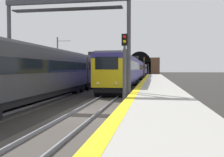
# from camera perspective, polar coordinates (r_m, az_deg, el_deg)

# --- Properties ---
(ground_plane) EXTENTS (320.00, 320.00, 0.00)m
(ground_plane) POSITION_cam_1_polar(r_m,az_deg,el_deg) (13.99, -6.04, -8.25)
(ground_plane) COLOR #282623
(platform_right) EXTENTS (112.00, 3.68, 0.96)m
(platform_right) POSITION_cam_1_polar(r_m,az_deg,el_deg) (13.43, 11.01, -6.64)
(platform_right) COLOR #9E9B93
(platform_right) RESTS_ON ground_plane
(platform_right_edge_strip) EXTENTS (112.00, 0.50, 0.01)m
(platform_right_edge_strip) POSITION_cam_1_polar(r_m,az_deg,el_deg) (13.41, 4.20, -4.52)
(platform_right_edge_strip) COLOR yellow
(platform_right_edge_strip) RESTS_ON platform_right
(track_main_line) EXTENTS (160.00, 2.94, 0.21)m
(track_main_line) POSITION_cam_1_polar(r_m,az_deg,el_deg) (13.98, -6.04, -8.08)
(track_main_line) COLOR #423D38
(track_main_line) RESTS_ON ground_plane
(track_adjacent_line) EXTENTS (160.00, 2.79, 0.21)m
(track_adjacent_line) POSITION_cam_1_polar(r_m,az_deg,el_deg) (15.93, -23.11, -6.97)
(track_adjacent_line) COLOR #383533
(track_adjacent_line) RESTS_ON ground_plane
(train_main_approaching) EXTENTS (76.37, 3.01, 4.97)m
(train_main_approaching) POSITION_cam_1_polar(r_m,az_deg,el_deg) (58.19, 5.69, 2.08)
(train_main_approaching) COLOR navy
(train_main_approaching) RESTS_ON ground_plane
(train_adjacent_platform) EXTENTS (56.41, 2.87, 5.00)m
(train_adjacent_platform) POSITION_cam_1_polar(r_m,az_deg,el_deg) (37.03, -3.92, 1.94)
(train_adjacent_platform) COLOR #333338
(train_adjacent_platform) RESTS_ON ground_plane
(railway_signal_near) EXTENTS (0.39, 0.38, 4.78)m
(railway_signal_near) POSITION_cam_1_polar(r_m,az_deg,el_deg) (16.13, 2.90, 3.23)
(railway_signal_near) COLOR #4C4C54
(railway_signal_near) RESTS_ON ground_plane
(railway_signal_mid) EXTENTS (0.39, 0.38, 5.06)m
(railway_signal_mid) POSITION_cam_1_polar(r_m,az_deg,el_deg) (53.19, 7.35, 2.85)
(railway_signal_mid) COLOR #38383D
(railway_signal_mid) RESTS_ON ground_plane
(railway_signal_far) EXTENTS (0.39, 0.38, 4.70)m
(railway_signal_far) POSITION_cam_1_polar(r_m,az_deg,el_deg) (105.89, 8.31, 2.46)
(railway_signal_far) COLOR #38383D
(railway_signal_far) RESTS_ON ground_plane
(overhead_signal_gantry) EXTENTS (0.70, 9.13, 7.54)m
(overhead_signal_gantry) POSITION_cam_1_polar(r_m,az_deg,el_deg) (18.34, -10.36, 12.13)
(overhead_signal_gantry) COLOR #3F3F47
(overhead_signal_gantry) RESTS_ON ground_plane
(tunnel_portal) EXTENTS (2.41, 18.60, 10.58)m
(tunnel_portal) POSITION_cam_1_polar(r_m,az_deg,el_deg) (119.80, 6.39, 2.93)
(tunnel_portal) COLOR brown
(tunnel_portal) RESTS_ON ground_plane
(catenary_mast_near) EXTENTS (0.22, 2.25, 7.45)m
(catenary_mast_near) POSITION_cam_1_polar(r_m,az_deg,el_deg) (40.12, -12.27, 4.09)
(catenary_mast_near) COLOR #595B60
(catenary_mast_near) RESTS_ON ground_plane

